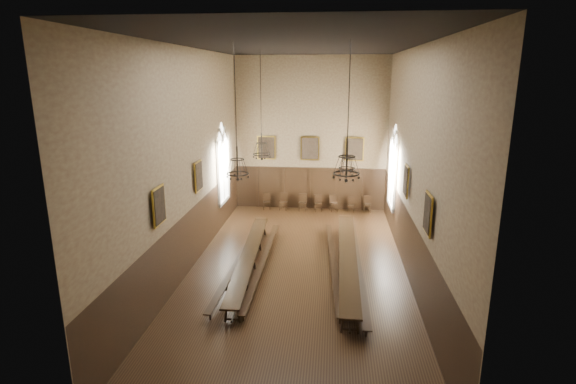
% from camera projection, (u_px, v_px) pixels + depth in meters
% --- Properties ---
extents(floor, '(9.00, 18.00, 0.02)m').
position_uv_depth(floor, '(298.00, 270.00, 18.84)').
color(floor, black).
rests_on(floor, ground).
extents(ceiling, '(9.00, 18.00, 0.02)m').
position_uv_depth(ceiling, '(299.00, 44.00, 16.54)').
color(ceiling, black).
rests_on(ceiling, ground).
extents(wall_back, '(9.00, 0.02, 9.00)m').
position_uv_depth(wall_back, '(310.00, 135.00, 26.36)').
color(wall_back, olive).
rests_on(wall_back, ground).
extents(wall_front, '(9.00, 0.02, 9.00)m').
position_uv_depth(wall_front, '(263.00, 252.00, 9.02)').
color(wall_front, olive).
rests_on(wall_front, ground).
extents(wall_left, '(0.02, 18.00, 9.00)m').
position_uv_depth(wall_left, '(187.00, 162.00, 18.13)').
color(wall_left, olive).
rests_on(wall_left, ground).
extents(wall_right, '(0.02, 18.00, 9.00)m').
position_uv_depth(wall_right, '(415.00, 167.00, 17.25)').
color(wall_right, olive).
rests_on(wall_right, ground).
extents(wainscot_panelling, '(9.00, 18.00, 2.50)m').
position_uv_depth(wainscot_panelling, '(298.00, 242.00, 18.52)').
color(wainscot_panelling, black).
rests_on(wainscot_panelling, floor).
extents(table_left, '(1.10, 9.27, 0.72)m').
position_uv_depth(table_left, '(249.00, 261.00, 18.79)').
color(table_left, black).
rests_on(table_left, floor).
extents(table_right, '(0.80, 10.18, 0.79)m').
position_uv_depth(table_right, '(347.00, 263.00, 18.53)').
color(table_right, black).
rests_on(table_right, floor).
extents(bench_left_outer, '(0.50, 9.06, 0.41)m').
position_uv_depth(bench_left_outer, '(239.00, 262.00, 18.93)').
color(bench_left_outer, black).
rests_on(bench_left_outer, floor).
extents(bench_left_inner, '(0.29, 9.01, 0.41)m').
position_uv_depth(bench_left_inner, '(263.00, 263.00, 18.84)').
color(bench_left_inner, black).
rests_on(bench_left_inner, floor).
extents(bench_right_inner, '(0.79, 9.16, 0.41)m').
position_uv_depth(bench_right_inner, '(333.00, 264.00, 18.79)').
color(bench_right_inner, black).
rests_on(bench_right_inner, floor).
extents(bench_right_outer, '(0.42, 10.01, 0.45)m').
position_uv_depth(bench_right_outer, '(357.00, 267.00, 18.41)').
color(bench_right_outer, black).
rests_on(bench_right_outer, floor).
extents(chair_1, '(0.51, 0.51, 0.98)m').
position_uv_depth(chair_1, '(267.00, 204.00, 27.18)').
color(chair_1, black).
rests_on(chair_1, floor).
extents(chair_2, '(0.49, 0.49, 1.01)m').
position_uv_depth(chair_2, '(284.00, 205.00, 27.08)').
color(chair_2, black).
rests_on(chair_2, floor).
extents(chair_3, '(0.45, 0.45, 1.00)m').
position_uv_depth(chair_3, '(302.00, 205.00, 26.95)').
color(chair_3, black).
rests_on(chair_3, floor).
extents(chair_4, '(0.48, 0.48, 0.96)m').
position_uv_depth(chair_4, '(318.00, 206.00, 26.87)').
color(chair_4, black).
rests_on(chair_4, floor).
extents(chair_5, '(0.53, 0.53, 0.99)m').
position_uv_depth(chair_5, '(334.00, 206.00, 26.79)').
color(chair_5, black).
rests_on(chair_5, floor).
extents(chair_6, '(0.40, 0.40, 0.88)m').
position_uv_depth(chair_6, '(351.00, 207.00, 26.68)').
color(chair_6, black).
rests_on(chair_6, floor).
extents(chair_7, '(0.43, 0.43, 0.97)m').
position_uv_depth(chair_7, '(367.00, 207.00, 26.60)').
color(chair_7, black).
rests_on(chair_7, floor).
extents(chandelier_back_left, '(0.81, 0.81, 4.78)m').
position_uv_depth(chandelier_back_left, '(262.00, 147.00, 20.56)').
color(chandelier_back_left, black).
rests_on(chandelier_back_left, ceiling).
extents(chandelier_back_right, '(0.76, 0.76, 5.30)m').
position_uv_depth(chandelier_back_right, '(347.00, 159.00, 20.10)').
color(chandelier_back_right, black).
rests_on(chandelier_back_right, ceiling).
extents(chandelier_front_left, '(0.80, 0.80, 4.62)m').
position_uv_depth(chandelier_front_left, '(237.00, 165.00, 15.86)').
color(chandelier_front_left, black).
rests_on(chandelier_front_left, ceiling).
extents(chandelier_front_right, '(0.88, 0.88, 4.40)m').
position_uv_depth(chandelier_front_right, '(347.00, 165.00, 14.77)').
color(chandelier_front_right, black).
rests_on(chandelier_front_right, ceiling).
extents(portrait_back_0, '(1.10, 0.12, 1.40)m').
position_uv_depth(portrait_back_0, '(266.00, 148.00, 26.69)').
color(portrait_back_0, '#A48227').
rests_on(portrait_back_0, wall_back).
extents(portrait_back_1, '(1.10, 0.12, 1.40)m').
position_uv_depth(portrait_back_1, '(310.00, 148.00, 26.43)').
color(portrait_back_1, '#A48227').
rests_on(portrait_back_1, wall_back).
extents(portrait_back_2, '(1.10, 0.12, 1.40)m').
position_uv_depth(portrait_back_2, '(354.00, 149.00, 26.18)').
color(portrait_back_2, '#A48227').
rests_on(portrait_back_2, wall_back).
extents(portrait_left_0, '(0.12, 1.00, 1.30)m').
position_uv_depth(portrait_left_0, '(198.00, 176.00, 19.28)').
color(portrait_left_0, '#A48227').
rests_on(portrait_left_0, wall_left).
extents(portrait_left_1, '(0.12, 1.00, 1.30)m').
position_uv_depth(portrait_left_1, '(159.00, 206.00, 14.95)').
color(portrait_left_1, '#A48227').
rests_on(portrait_left_1, wall_left).
extents(portrait_right_0, '(0.12, 1.00, 1.30)m').
position_uv_depth(portrait_right_0, '(406.00, 181.00, 18.43)').
color(portrait_right_0, '#A48227').
rests_on(portrait_right_0, wall_right).
extents(portrait_right_1, '(0.12, 1.00, 1.30)m').
position_uv_depth(portrait_right_1, '(428.00, 214.00, 14.10)').
color(portrait_right_1, '#A48227').
rests_on(portrait_right_1, wall_right).
extents(window_right, '(0.20, 2.20, 4.60)m').
position_uv_depth(window_right, '(393.00, 166.00, 22.83)').
color(window_right, white).
rests_on(window_right, wall_right).
extents(window_left, '(0.20, 2.20, 4.60)m').
position_uv_depth(window_left, '(223.00, 163.00, 23.69)').
color(window_left, white).
rests_on(window_left, wall_left).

